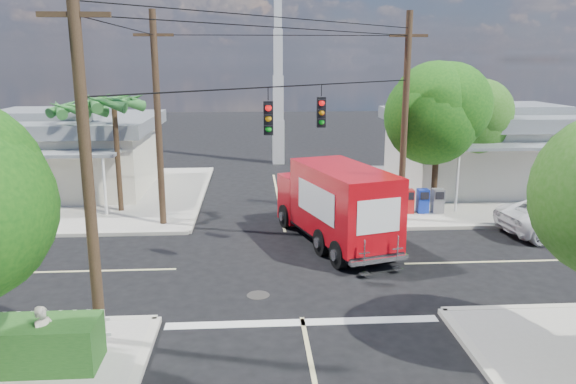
{
  "coord_description": "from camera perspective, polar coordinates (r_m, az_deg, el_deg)",
  "views": [
    {
      "loc": [
        -1.32,
        -18.4,
        7.02
      ],
      "look_at": [
        0.0,
        2.0,
        2.2
      ],
      "focal_mm": 35.0,
      "sensor_mm": 36.0,
      "label": 1
    }
  ],
  "objects": [
    {
      "name": "utility_poles",
      "position": [
        20.14,
        -4.46,
        6.54
      ],
      "size": [
        12.0,
        10.68,
        9.0
      ],
      "color": "#473321",
      "rests_on": "ground"
    },
    {
      "name": "road_markings",
      "position": [
        18.37,
        0.71,
        -9.18
      ],
      "size": [
        32.0,
        32.0,
        0.01
      ],
      "color": "beige",
      "rests_on": "ground"
    },
    {
      "name": "radio_tower",
      "position": [
        38.47,
        -1.01,
        11.22
      ],
      "size": [
        0.8,
        0.8,
        17.0
      ],
      "color": "silver",
      "rests_on": "ground"
    },
    {
      "name": "building_ne",
      "position": [
        33.69,
        20.62,
        4.4
      ],
      "size": [
        11.8,
        10.2,
        4.5
      ],
      "color": "beige",
      "rests_on": "sidewalk_ne"
    },
    {
      "name": "pedestrian",
      "position": [
        14.17,
        -23.47,
        -13.47
      ],
      "size": [
        0.61,
        0.67,
        1.54
      ],
      "primitive_type": "imported",
      "rotation": [
        0.0,
        0.0,
        1.02
      ],
      "color": "#BAAFA0",
      "rests_on": "sidewalk_sw"
    },
    {
      "name": "tree_ne_front",
      "position": [
        26.66,
        15.12,
        7.97
      ],
      "size": [
        4.21,
        4.14,
        6.66
      ],
      "color": "#422D1C",
      "rests_on": "sidewalk_ne"
    },
    {
      "name": "delivery_truck",
      "position": [
        21.72,
        4.85,
        -1.24
      ],
      "size": [
        4.17,
        7.57,
        3.15
      ],
      "color": "black",
      "rests_on": "ground"
    },
    {
      "name": "building_nw",
      "position": [
        33.01,
        -22.59,
        3.89
      ],
      "size": [
        10.8,
        10.2,
        4.3
      ],
      "color": "beige",
      "rests_on": "sidewalk_nw"
    },
    {
      "name": "ground",
      "position": [
        19.74,
        0.38,
        -7.57
      ],
      "size": [
        120.0,
        120.0,
        0.0
      ],
      "primitive_type": "plane",
      "color": "black",
      "rests_on": "ground"
    },
    {
      "name": "tree_ne_back",
      "position": [
        29.67,
        18.49,
        7.11
      ],
      "size": [
        3.77,
        3.66,
        5.82
      ],
      "color": "#422D1C",
      "rests_on": "sidewalk_ne"
    },
    {
      "name": "vending_boxes",
      "position": [
        26.58,
        13.52,
        -0.88
      ],
      "size": [
        1.9,
        0.5,
        1.1
      ],
      "color": "red",
      "rests_on": "sidewalk_ne"
    },
    {
      "name": "sidewalk_nw",
      "position": [
        31.58,
        -21.23,
        -0.36
      ],
      "size": [
        14.12,
        14.12,
        0.14
      ],
      "color": "#AAA499",
      "rests_on": "ground"
    },
    {
      "name": "parked_car",
      "position": [
        25.66,
        26.44,
        -2.26
      ],
      "size": [
        5.8,
        3.22,
        1.53
      ],
      "primitive_type": "imported",
      "rotation": [
        0.0,
        0.0,
        1.7
      ],
      "color": "silver",
      "rests_on": "ground"
    },
    {
      "name": "sidewalk_ne",
      "position": [
        32.47,
        18.46,
        0.22
      ],
      "size": [
        14.12,
        14.12,
        0.14
      ],
      "color": "#AAA499",
      "rests_on": "ground"
    },
    {
      "name": "palm_nw_back",
      "position": [
        28.69,
        -20.45,
        7.75
      ],
      "size": [
        3.01,
        3.08,
        5.19
      ],
      "color": "#422D1C",
      "rests_on": "sidewalk_nw"
    },
    {
      "name": "palm_nw_front",
      "position": [
        26.7,
        -17.27,
        8.43
      ],
      "size": [
        3.01,
        3.08,
        5.59
      ],
      "color": "#422D1C",
      "rests_on": "sidewalk_nw"
    }
  ]
}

